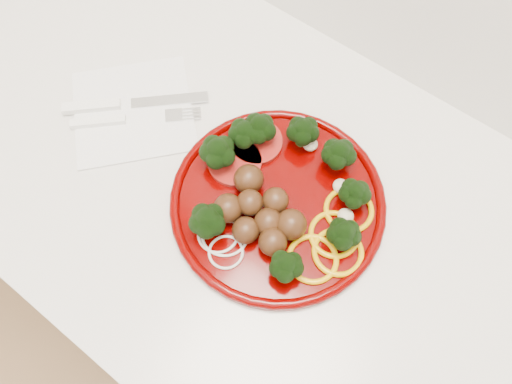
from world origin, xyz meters
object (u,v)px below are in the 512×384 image
Objects in this scene: knife at (116,104)px; fork at (114,120)px; plate at (278,197)px; napkin at (133,111)px.

knife is 0.03m from fork.
napkin is at bearing -177.92° from plate.
plate is at bearing 2.08° from napkin.
knife is (-0.02, -0.01, 0.01)m from napkin.
napkin is at bearing -22.66° from knife.
knife is (-0.29, -0.02, -0.01)m from plate.
plate is at bearing -35.12° from fork.
fork is (0.02, -0.02, -0.00)m from knife.
knife is at bearing -176.20° from plate.
plate reaches higher than napkin.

